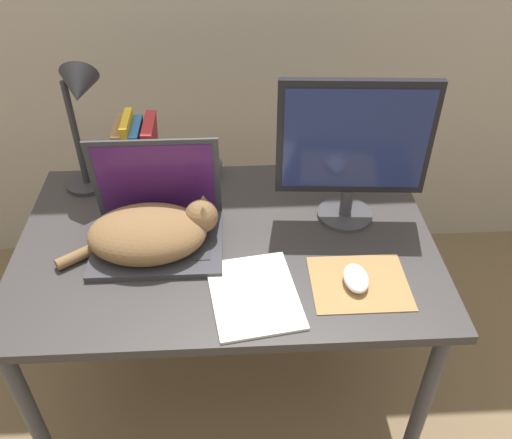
% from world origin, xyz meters
% --- Properties ---
extents(desk, '(1.18, 0.76, 0.74)m').
position_xyz_m(desk, '(0.00, 0.38, 0.66)').
color(desk, '#2D2B2B').
rests_on(desk, ground_plane).
extents(laptop, '(0.36, 0.27, 0.29)m').
position_xyz_m(laptop, '(-0.19, 0.40, 0.79)').
color(laptop, '#2D2D33').
rests_on(laptop, desk).
extents(cat, '(0.44, 0.23, 0.14)m').
position_xyz_m(cat, '(-0.20, 0.35, 0.80)').
color(cat, brown).
rests_on(cat, desk).
extents(external_monitor, '(0.42, 0.16, 0.43)m').
position_xyz_m(external_monitor, '(0.36, 0.47, 0.98)').
color(external_monitor, '#333338').
rests_on(external_monitor, desk).
extents(mousepad, '(0.25, 0.21, 0.00)m').
position_xyz_m(mousepad, '(0.34, 0.19, 0.74)').
color(mousepad, olive).
rests_on(mousepad, desk).
extents(computer_mouse, '(0.06, 0.10, 0.04)m').
position_xyz_m(computer_mouse, '(0.33, 0.19, 0.76)').
color(computer_mouse, silver).
rests_on(computer_mouse, mousepad).
extents(book_row, '(0.13, 0.16, 0.24)m').
position_xyz_m(book_row, '(-0.27, 0.68, 0.85)').
color(book_row, olive).
rests_on(book_row, desk).
extents(desk_lamp, '(0.17, 0.17, 0.43)m').
position_xyz_m(desk_lamp, '(-0.41, 0.64, 1.02)').
color(desk_lamp, '#28282D').
rests_on(desk_lamp, desk).
extents(notepad, '(0.25, 0.30, 0.01)m').
position_xyz_m(notepad, '(0.07, 0.16, 0.74)').
color(notepad, silver).
rests_on(notepad, desk).
extents(webcam, '(0.05, 0.05, 0.08)m').
position_xyz_m(webcam, '(-0.03, 0.70, 0.79)').
color(webcam, '#232328').
rests_on(webcam, desk).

